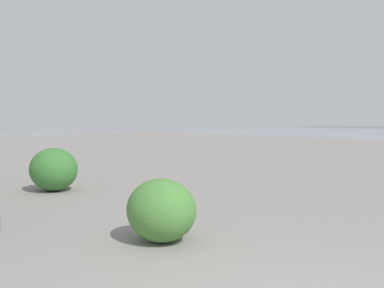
{
  "coord_description": "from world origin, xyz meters",
  "views": [
    {
      "loc": [
        -1.32,
        2.23,
        1.52
      ],
      "look_at": [
        7.62,
        -5.77,
        0.76
      ],
      "focal_mm": 38.72,
      "sensor_mm": 36.0,
      "label": 1
    }
  ],
  "objects": [
    {
      "name": "shrub_round",
      "position": [
        6.98,
        -1.33,
        0.45
      ],
      "size": [
        1.06,
        0.95,
        0.9
      ],
      "color": "#387533",
      "rests_on": "ground"
    },
    {
      "name": "shrub_low",
      "position": [
        2.67,
        -0.84,
        0.39
      ],
      "size": [
        0.91,
        0.82,
        0.78
      ],
      "color": "#477F38",
      "rests_on": "ground"
    }
  ]
}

